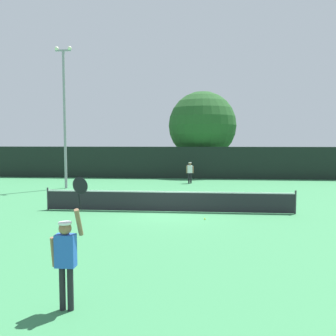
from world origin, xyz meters
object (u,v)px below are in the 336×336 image
(large_tree, at_px, (202,126))
(parked_car_far, at_px, (251,165))
(parked_car_mid, at_px, (152,165))
(light_pole, at_px, (64,110))
(parked_car_near, at_px, (114,165))
(player_receiving, at_px, (190,171))
(player_serving, at_px, (66,252))
(tennis_ball, at_px, (205,219))

(large_tree, height_order, parked_car_far, large_tree)
(large_tree, bearing_deg, parked_car_mid, 154.99)
(light_pole, distance_m, parked_car_mid, 14.52)
(parked_car_near, bearing_deg, parked_car_far, 2.51)
(player_receiving, distance_m, large_tree, 8.01)
(player_receiving, xyz_separation_m, light_pole, (-8.57, -3.63, 4.44))
(player_serving, relative_size, large_tree, 0.32)
(player_receiving, distance_m, parked_car_mid, 10.29)
(parked_car_near, distance_m, parked_car_far, 14.59)
(large_tree, xyz_separation_m, parked_car_mid, (-5.19, 2.42, -4.02))
(player_serving, distance_m, parked_car_mid, 30.51)
(light_pole, xyz_separation_m, parked_car_far, (14.73, 13.99, -4.67))
(light_pole, xyz_separation_m, parked_car_near, (0.15, 13.49, -4.67))
(parked_car_near, height_order, parked_car_far, same)
(player_serving, relative_size, light_pole, 0.27)
(parked_car_mid, bearing_deg, parked_car_far, 9.42)
(large_tree, relative_size, parked_car_mid, 1.86)
(parked_car_mid, bearing_deg, tennis_ball, -72.83)
(large_tree, bearing_deg, parked_car_far, 33.17)
(large_tree, xyz_separation_m, parked_car_far, (5.16, 3.37, -4.02))
(light_pole, bearing_deg, parked_car_near, 89.37)
(parked_car_near, bearing_deg, large_tree, -16.39)
(player_receiving, relative_size, parked_car_far, 0.39)
(tennis_ball, xyz_separation_m, parked_car_near, (-9.36, 22.65, 0.74))
(player_serving, bearing_deg, player_receiving, 84.94)
(player_receiving, bearing_deg, light_pole, 22.98)
(player_receiving, bearing_deg, tennis_ball, 94.22)
(player_serving, height_order, parked_car_near, player_serving)
(player_serving, xyz_separation_m, light_pole, (-6.71, 17.39, 4.29))
(tennis_ball, bearing_deg, player_receiving, 94.22)
(large_tree, distance_m, parked_car_near, 10.64)
(tennis_ball, bearing_deg, player_serving, -108.84)
(player_serving, relative_size, parked_car_near, 0.61)
(parked_car_near, relative_size, parked_car_far, 1.00)
(player_serving, relative_size, parked_car_far, 0.61)
(large_tree, relative_size, parked_car_near, 1.91)
(player_receiving, height_order, parked_car_near, parked_car_near)
(parked_car_near, bearing_deg, light_pole, -90.07)
(player_serving, height_order, player_receiving, player_serving)
(player_receiving, bearing_deg, parked_car_far, -120.78)
(light_pole, relative_size, parked_car_near, 2.31)
(parked_car_near, bearing_deg, player_receiving, -48.93)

